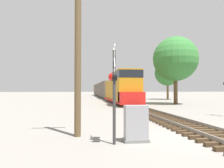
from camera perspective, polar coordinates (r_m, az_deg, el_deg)
ground_plane at (r=10.94m, az=24.94°, el=-12.45°), size 400.00×400.00×0.00m
rail_track_bed at (r=10.91m, az=24.94°, el=-11.75°), size 2.60×160.00×0.31m
freight_train at (r=57.73m, az=-1.78°, el=-1.50°), size 3.03×66.49×4.69m
crossing_signal_near at (r=8.45m, az=0.37°, el=0.46°), size 0.40×1.01×3.81m
relay_cabinet at (r=9.01m, az=6.25°, el=-10.30°), size 1.01×0.57×1.47m
utility_pole at (r=10.14m, az=-8.91°, el=8.91°), size 1.80×0.30×7.63m
tree_far_right at (r=32.85m, az=16.22°, el=6.28°), size 6.41×6.41×9.74m
tree_mid_background at (r=48.24m, az=14.31°, el=2.81°), size 5.45×5.45×8.42m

